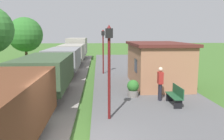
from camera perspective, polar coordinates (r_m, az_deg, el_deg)
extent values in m
cylinder|color=black|center=(8.91, -22.65, -11.00)|extent=(1.56, 0.84, 0.84)
cylinder|color=black|center=(9.88, -20.54, -7.40)|extent=(0.20, 0.30, 0.20)
cube|color=#384C33|center=(13.19, -16.09, -0.25)|extent=(2.50, 5.60, 1.60)
cube|color=black|center=(13.30, -15.97, -3.01)|extent=(2.10, 5.15, 0.50)
cylinder|color=black|center=(15.07, -14.47, -2.53)|extent=(1.56, 0.84, 0.84)
cylinder|color=black|center=(11.66, -17.81, -6.04)|extent=(1.56, 0.84, 0.84)
cylinder|color=black|center=(16.14, -13.73, -0.84)|extent=(0.20, 0.30, 0.20)
cylinder|color=black|center=(10.52, -19.43, -6.34)|extent=(0.20, 0.30, 0.20)
cube|color=gray|center=(19.62, -11.93, 2.85)|extent=(2.50, 5.60, 1.60)
cube|color=black|center=(19.70, -11.87, 0.97)|extent=(2.10, 5.15, 0.50)
cylinder|color=black|center=(21.49, -11.16, 0.98)|extent=(1.56, 0.84, 0.84)
cylinder|color=black|center=(17.99, -12.66, -0.61)|extent=(1.56, 0.84, 0.84)
cylinder|color=black|center=(22.60, -10.79, 2.02)|extent=(0.20, 0.30, 0.20)
cylinder|color=black|center=(16.82, -13.31, -0.43)|extent=(0.20, 0.30, 0.20)
cube|color=gray|center=(26.14, -9.82, 4.41)|extent=(2.50, 5.60, 1.60)
cube|color=black|center=(26.20, -9.78, 3.00)|extent=(2.10, 5.15, 0.50)
cylinder|color=black|center=(28.00, -9.37, 2.87)|extent=(1.56, 0.84, 0.84)
cylinder|color=black|center=(24.46, -10.22, 1.97)|extent=(1.56, 0.84, 0.84)
cylinder|color=black|center=(29.12, -9.15, 3.61)|extent=(0.20, 0.30, 0.20)
cylinder|color=black|center=(23.29, -10.57, 2.23)|extent=(0.20, 0.30, 0.20)
cube|color=gray|center=(32.67, -8.56, 5.87)|extent=(2.50, 5.60, 2.20)
cube|color=black|center=(32.74, -8.53, 4.21)|extent=(2.10, 5.15, 0.50)
cylinder|color=black|center=(34.54, -8.26, 4.05)|extent=(1.56, 0.84, 0.84)
cylinder|color=black|center=(30.98, -8.80, 3.47)|extent=(1.56, 0.84, 0.84)
cylinder|color=black|center=(35.67, -8.11, 4.61)|extent=(0.20, 0.30, 0.20)
cylinder|color=black|center=(29.81, -9.02, 3.73)|extent=(0.20, 0.30, 0.20)
cube|color=#9E6B4C|center=(15.63, 11.05, 1.23)|extent=(3.20, 5.50, 2.60)
cube|color=#51231E|center=(15.50, 11.21, 6.33)|extent=(3.50, 5.80, 0.18)
cube|color=black|center=(14.21, 5.87, 1.12)|extent=(0.03, 0.90, 0.80)
cube|color=#1E4C2D|center=(11.44, 15.02, -6.15)|extent=(0.42, 1.50, 0.04)
cube|color=#1E4C2D|center=(11.44, 15.97, -4.93)|extent=(0.04, 1.50, 0.45)
cube|color=black|center=(10.96, 15.96, -8.12)|extent=(0.38, 0.06, 0.42)
cube|color=black|center=(12.05, 14.07, -6.48)|extent=(0.38, 0.06, 0.42)
cylinder|color=black|center=(11.96, 11.81, -5.42)|extent=(0.15, 0.15, 0.86)
cylinder|color=black|center=(12.11, 11.64, -5.23)|extent=(0.15, 0.15, 0.86)
cube|color=maroon|center=(11.88, 11.84, -1.91)|extent=(0.25, 0.39, 0.60)
sphere|color=beige|center=(11.81, 11.91, 0.19)|extent=(0.22, 0.22, 0.22)
cylinder|color=slate|center=(12.56, 5.18, -5.79)|extent=(0.56, 0.56, 0.34)
sphere|color=#2D6B28|center=(12.46, 5.21, -3.89)|extent=(0.64, 0.64, 0.64)
cylinder|color=#591414|center=(9.00, -0.71, -2.34)|extent=(0.11, 0.11, 3.20)
cube|color=black|center=(8.83, -0.73, 9.06)|extent=(0.28, 0.28, 0.36)
sphere|color=#F2E5BF|center=(8.83, -0.73, 9.06)|extent=(0.20, 0.20, 0.20)
cone|color=#591414|center=(8.83, -0.74, 10.62)|extent=(0.20, 0.20, 0.16)
cylinder|color=#591414|center=(19.45, -2.19, 3.79)|extent=(0.11, 0.11, 3.20)
cube|color=black|center=(19.37, -2.23, 9.04)|extent=(0.28, 0.28, 0.36)
sphere|color=#F2E5BF|center=(19.37, -2.23, 9.04)|extent=(0.20, 0.20, 0.20)
cone|color=#591414|center=(19.38, -2.23, 9.75)|extent=(0.20, 0.20, 0.16)
cylinder|color=#4C3823|center=(26.64, -20.33, 2.95)|extent=(0.28, 0.28, 2.12)
sphere|color=#2D6B28|center=(26.52, -20.62, 8.18)|extent=(3.66, 3.66, 3.66)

